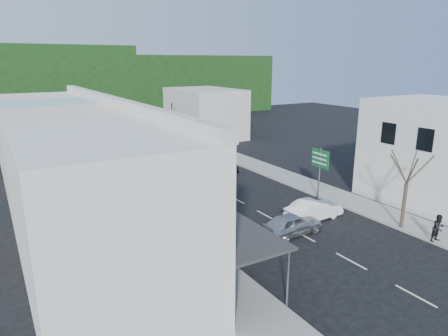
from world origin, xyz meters
TOP-DOWN VIEW (x-y plane):
  - ground at (0.00, 0.00)m, footprint 120.00×120.00m
  - sidewalk_left at (-7.50, 10.00)m, footprint 3.00×52.00m
  - sidewalk_right at (7.50, 10.00)m, footprint 3.00×52.00m
  - shopfront_row at (-12.49, 5.00)m, footprint 8.25×30.00m
  - right_building at (13.50, -4.00)m, footprint 8.00×9.00m
  - distant_block_left at (-12.00, 27.00)m, footprint 8.00×10.00m
  - distant_block_right at (11.00, 30.00)m, footprint 8.00×12.00m
  - hillside at (-1.45, 65.09)m, footprint 80.00×26.00m
  - bus at (-2.24, 10.84)m, footprint 3.41×11.76m
  - car_silver at (-0.53, -3.49)m, footprint 4.45×1.91m
  - car_white at (2.46, -2.31)m, footprint 4.45×1.93m
  - car_red at (-4.78, 1.31)m, footprint 4.81×2.50m
  - car_black_near at (1.95, 11.37)m, footprint 4.56×1.99m
  - car_navy_mid at (2.31, 18.57)m, footprint 4.54×2.17m
  - car_black_far at (-1.58, 19.69)m, footprint 4.51×2.08m
  - car_navy_far at (3.74, 26.05)m, footprint 4.61×2.13m
  - pedestrian_left at (-7.79, 2.86)m, footprint 0.60×0.71m
  - pedestrian_right at (6.30, -9.10)m, footprint 0.74×0.52m
  - direction_sign at (5.80, 0.78)m, footprint 0.28×1.91m
  - street_tree at (6.30, -6.61)m, footprint 2.20×2.20m
  - traffic_signal at (5.87, 30.22)m, footprint 1.10×1.34m

SIDE VIEW (x-z plane):
  - ground at x=0.00m, z-range 0.00..0.00m
  - sidewalk_left at x=-7.50m, z-range 0.00..0.15m
  - sidewalk_right at x=7.50m, z-range 0.00..0.15m
  - car_silver at x=-0.53m, z-range 0.00..1.40m
  - car_white at x=2.46m, z-range 0.00..1.40m
  - car_red at x=-4.78m, z-range 0.00..1.40m
  - car_black_near at x=1.95m, z-range 0.00..1.40m
  - car_navy_mid at x=2.31m, z-range 0.00..1.40m
  - car_black_far at x=-1.58m, z-range 0.00..1.40m
  - car_navy_far at x=3.74m, z-range 0.00..1.40m
  - pedestrian_left at x=-7.79m, z-range 0.15..1.85m
  - pedestrian_right at x=6.30m, z-range 0.15..1.85m
  - bus at x=-2.24m, z-range 0.00..3.10m
  - direction_sign at x=5.80m, z-range 0.00..4.24m
  - traffic_signal at x=5.87m, z-range 0.00..5.31m
  - distant_block_left at x=-12.00m, z-range 0.00..6.00m
  - street_tree at x=6.30m, z-range 0.00..6.46m
  - distant_block_right at x=11.00m, z-range 0.00..7.00m
  - shopfront_row at x=-12.49m, z-range 0.00..8.00m
  - right_building at x=13.50m, z-range 0.00..8.00m
  - hillside at x=-1.45m, z-range -0.27..13.73m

